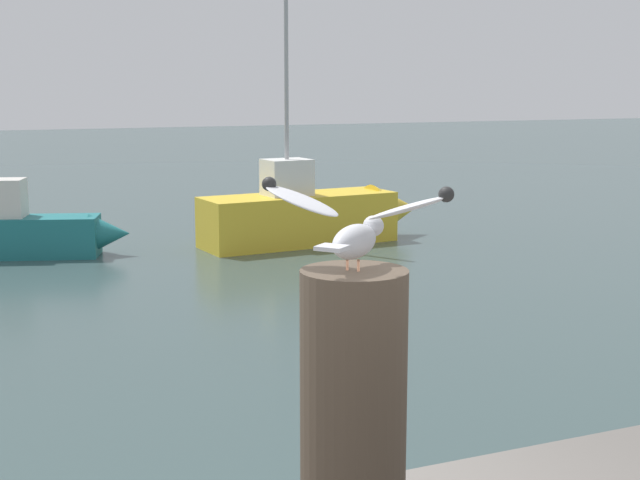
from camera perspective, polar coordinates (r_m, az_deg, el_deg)
The scene contains 4 objects.
mooring_post at distance 2.78m, azimuth 2.11°, elevation -11.37°, with size 0.32×0.32×0.93m, color #382D23.
seagull at distance 2.63m, azimuth 2.23°, elevation 0.86°, with size 0.46×0.53×0.26m.
boat_yellow at distance 17.33m, azimuth -0.11°, elevation 1.65°, with size 4.61×1.48×4.57m.
boat_teal at distance 16.72m, azimuth -18.61°, elevation 0.58°, with size 3.87×1.93×1.38m.
Camera 1 is at (-0.71, -2.88, 3.01)m, focal length 50.80 mm.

